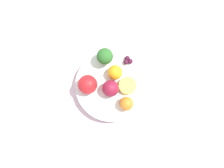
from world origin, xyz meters
name	(u,v)px	position (x,y,z in m)	size (l,w,h in m)	color
ground_plane	(112,88)	(0.00, 0.00, 0.00)	(6.00, 6.00, 0.00)	gray
table_surface	(112,87)	(0.00, 0.00, 0.01)	(1.20, 1.20, 0.02)	silver
bowl	(112,86)	(0.00, 0.00, 0.04)	(0.25, 0.25, 0.04)	white
broccoli	(105,56)	(-0.05, 0.08, 0.10)	(0.05, 0.05, 0.07)	#99C17A
apple_red	(88,84)	(-0.07, -0.03, 0.09)	(0.06, 0.06, 0.06)	red
apple_green	(109,88)	(0.00, -0.02, 0.09)	(0.05, 0.05, 0.05)	maroon
orange_front	(126,104)	(0.06, -0.05, 0.08)	(0.05, 0.05, 0.05)	orange
orange_back	(114,72)	(0.00, 0.04, 0.08)	(0.05, 0.05, 0.05)	orange
grape_cluster	(128,61)	(0.03, 0.09, 0.07)	(0.03, 0.03, 0.02)	#47142D
small_cup	(128,86)	(0.05, 0.01, 0.07)	(0.06, 0.06, 0.02)	#F4CC4C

